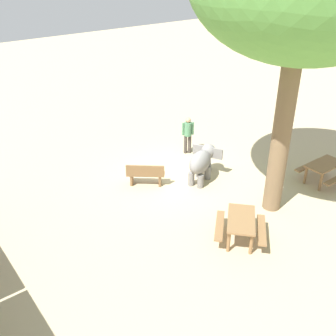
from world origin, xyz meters
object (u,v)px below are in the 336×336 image
Objects in this scene: elephant at (202,161)px; picnic_table_far at (324,168)px; person_handler at (188,133)px; wooden_bench at (145,174)px; picnic_table_near at (241,224)px.

elephant reaches higher than picnic_table_far.
person_handler reaches higher than elephant.
wooden_bench is (-1.13, 2.97, -0.48)m from person_handler.
elephant is at bearing 13.66° from wooden_bench.
elephant is 1.17× the size of picnic_table_far.
elephant is at bearing -39.57° from picnic_table_far.
picnic_table_far is (-2.89, -3.49, -0.21)m from elephant.
picnic_table_near is at bearing 4.58° from person_handler.
elephant is 3.71m from picnic_table_near.
elephant is at bearing 2.57° from person_handler.
elephant is 2.35m from person_handler.
elephant reaches higher than picnic_table_near.
wooden_bench is 4.37m from picnic_table_near.
elephant is 4.54m from picnic_table_far.
wooden_bench is 0.63× the size of picnic_table_near.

